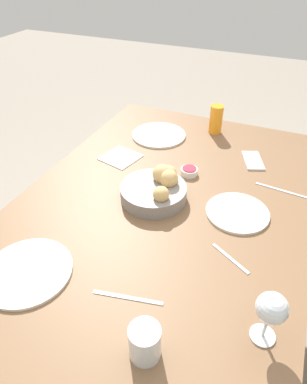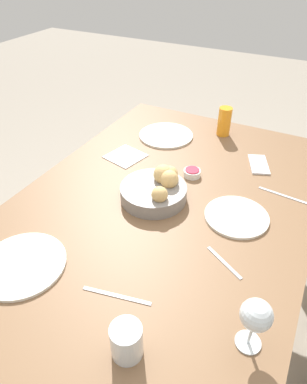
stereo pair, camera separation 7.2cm
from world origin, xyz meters
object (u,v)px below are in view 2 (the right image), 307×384
plate_near_right (22,264)px  wine_glass (256,317)px  plate_far_center (237,216)px  jam_bowl_berry (192,173)px  water_tumbler (127,341)px  knife_silver (284,196)px  napkin (125,156)px  cell_phone (259,164)px  fork_silver (117,296)px  spoon_coffee (224,262)px  juice_glass (224,121)px  bread_basket (157,189)px  plate_near_left (166,135)px

plate_near_right → wine_glass: bearing=96.0°
plate_far_center → jam_bowl_berry: bearing=-125.5°
water_tumbler → knife_silver: bearing=164.5°
napkin → jam_bowl_berry: bearing=89.3°
water_tumbler → cell_phone: (-0.97, 0.08, -0.04)m
jam_bowl_berry → fork_silver: size_ratio=0.36×
spoon_coffee → napkin: (-0.39, -0.59, 0.00)m
water_tumbler → knife_silver: (-0.80, 0.22, -0.05)m
juice_glass → bread_basket: bearing=-5.9°
napkin → cell_phone: 0.58m
plate_near_right → bread_basket: bearing=156.5°
plate_near_left → plate_near_right: (0.94, -0.03, 0.00)m
fork_silver → bread_basket: bearing=-167.1°
plate_near_left → cell_phone: size_ratio=1.58×
plate_near_right → plate_near_left: bearing=178.2°
water_tumbler → cell_phone: size_ratio=0.58×
wine_glass → napkin: (-0.61, -0.72, -0.11)m
plate_near_right → cell_phone: (-0.89, 0.50, -0.00)m
plate_near_left → knife_silver: size_ratio=1.33×
plate_near_right → water_tumbler: bearing=78.7°
spoon_coffee → plate_near_left: bearing=-142.0°
fork_silver → cell_phone: size_ratio=1.18×
jam_bowl_berry → spoon_coffee: bearing=34.1°
wine_glass → napkin: wine_glass is taller
plate_far_center → juice_glass: bearing=-157.5°
knife_silver → spoon_coffee: (0.42, -0.10, 0.00)m
fork_silver → spoon_coffee: (-0.25, 0.23, 0.00)m
wine_glass → knife_silver: wine_glass is taller
water_tumbler → wine_glass: bearing=121.6°
water_tumbler → wine_glass: size_ratio=0.61×
bread_basket → plate_near_right: size_ratio=0.94×
juice_glass → knife_silver: juice_glass is taller
plate_near_left → juice_glass: size_ratio=1.89×
bread_basket → spoon_coffee: bread_basket is taller
knife_silver → juice_glass: bearing=-135.4°
bread_basket → wine_glass: bearing=48.1°
juice_glass → jam_bowl_berry: size_ratio=1.98×
fork_silver → plate_far_center: bearing=157.0°
bread_basket → plate_far_center: bearing=95.0°
wine_glass → napkin: 0.95m
napkin → plate_far_center: bearing=72.8°
cell_phone → plate_far_center: bearing=1.9°
bread_basket → napkin: 0.33m
bread_basket → wine_glass: (0.41, 0.46, 0.07)m
juice_glass → knife_silver: size_ratio=0.70×
bread_basket → cell_phone: bread_basket is taller
plate_near_right → knife_silver: size_ratio=1.32×
wine_glass → bread_basket: bearing=-131.9°
plate_near_left → knife_silver: bearing=69.6°
water_tumbler → spoon_coffee: 0.39m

